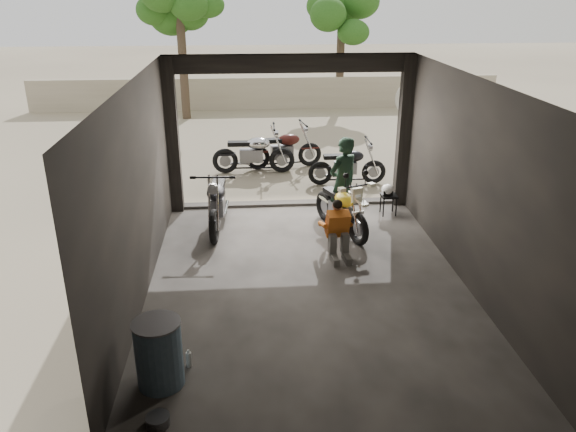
{
  "coord_description": "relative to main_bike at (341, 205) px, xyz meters",
  "views": [
    {
      "loc": [
        -0.92,
        -7.85,
        4.41
      ],
      "look_at": [
        -0.26,
        0.6,
        0.94
      ],
      "focal_mm": 35.0,
      "sensor_mm": 36.0,
      "label": 1
    }
  ],
  "objects": [
    {
      "name": "main_bike",
      "position": [
        0.0,
        0.0,
        0.0
      ],
      "size": [
        1.24,
        1.83,
        1.13
      ],
      "primitive_type": null,
      "rotation": [
        0.0,
        0.0,
        0.36
      ],
      "color": "#ECEEC9",
      "rests_on": "ground"
    },
    {
      "name": "rider",
      "position": [
        0.07,
        0.32,
        0.34
      ],
      "size": [
        0.79,
        0.72,
        1.8
      ],
      "primitive_type": "imported",
      "rotation": [
        0.0,
        0.0,
        3.73
      ],
      "color": "black",
      "rests_on": "ground"
    },
    {
      "name": "mechanic",
      "position": [
        -0.23,
        -1.15,
        -0.06
      ],
      "size": [
        0.58,
        0.74,
        1.01
      ],
      "primitive_type": null,
      "rotation": [
        0.0,
        0.0,
        0.09
      ],
      "color": "#CA631A",
      "rests_on": "ground"
    },
    {
      "name": "tree_right",
      "position": [
        1.93,
        12.0,
        3.0
      ],
      "size": [
        2.2,
        2.2,
        5.0
      ],
      "color": "#382B1E",
      "rests_on": "ground"
    },
    {
      "name": "outside_bike_b",
      "position": [
        -0.79,
        4.25,
        0.03
      ],
      "size": [
        1.84,
        0.98,
        1.18
      ],
      "primitive_type": null,
      "rotation": [
        0.0,
        0.0,
        1.72
      ],
      "color": "#41130F",
      "rests_on": "ground"
    },
    {
      "name": "garage",
      "position": [
        -0.87,
        -1.45,
        0.72
      ],
      "size": [
        7.0,
        7.13,
        3.2
      ],
      "color": "#2D2B28",
      "rests_on": "ground"
    },
    {
      "name": "sign_post",
      "position": [
        2.02,
        2.58,
        1.13
      ],
      "size": [
        0.83,
        0.08,
        2.5
      ],
      "rotation": [
        0.0,
        0.0,
        -0.27
      ],
      "color": "black",
      "rests_on": "ground"
    },
    {
      "name": "helmet",
      "position": [
        1.09,
        0.8,
        -0.0
      ],
      "size": [
        0.33,
        0.33,
        0.23
      ],
      "primitive_type": "ellipsoid",
      "rotation": [
        0.0,
        0.0,
        -0.4
      ],
      "color": "white",
      "rests_on": "stool"
    },
    {
      "name": "oil_drum",
      "position": [
        -2.87,
        -4.29,
        -0.14
      ],
      "size": [
        0.56,
        0.56,
        0.86
      ],
      "primitive_type": "cylinder",
      "rotation": [
        0.0,
        0.0,
        -0.01
      ],
      "color": "#415A6E",
      "rests_on": "ground"
    },
    {
      "name": "left_bike",
      "position": [
        -2.36,
        0.4,
        0.06
      ],
      "size": [
        0.86,
        1.88,
        1.24
      ],
      "primitive_type": null,
      "rotation": [
        0.0,
        0.0,
        -0.06
      ],
      "color": "black",
      "rests_on": "ground"
    },
    {
      "name": "ground",
      "position": [
        -0.87,
        -2.0,
        -0.56
      ],
      "size": [
        80.0,
        80.0,
        0.0
      ],
      "primitive_type": "plane",
      "color": "#7A6D56",
      "rests_on": "ground"
    },
    {
      "name": "outside_bike_a",
      "position": [
        -1.59,
        3.87,
        0.05
      ],
      "size": [
        1.83,
        0.8,
        1.22
      ],
      "primitive_type": null,
      "rotation": [
        0.0,
        0.0,
        1.54
      ],
      "color": "black",
      "rests_on": "ground"
    },
    {
      "name": "tree_left",
      "position": [
        -3.87,
        10.5,
        3.42
      ],
      "size": [
        2.2,
        2.2,
        5.6
      ],
      "color": "#382B1E",
      "rests_on": "ground"
    },
    {
      "name": "boundary_wall",
      "position": [
        -0.87,
        12.0,
        0.04
      ],
      "size": [
        18.0,
        0.3,
        1.2
      ],
      "primitive_type": "cube",
      "color": "gray",
      "rests_on": "ground"
    },
    {
      "name": "outside_bike_c",
      "position": [
        0.62,
        2.8,
        -0.01
      ],
      "size": [
        1.63,
        0.67,
        1.1
      ],
      "primitive_type": null,
      "rotation": [
        0.0,
        0.0,
        1.57
      ],
      "color": "black",
      "rests_on": "ground"
    },
    {
      "name": "stool",
      "position": [
        1.13,
        0.8,
        -0.19
      ],
      "size": [
        0.32,
        0.32,
        0.44
      ],
      "rotation": [
        0.0,
        0.0,
        -0.25
      ],
      "color": "black",
      "rests_on": "ground"
    }
  ]
}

